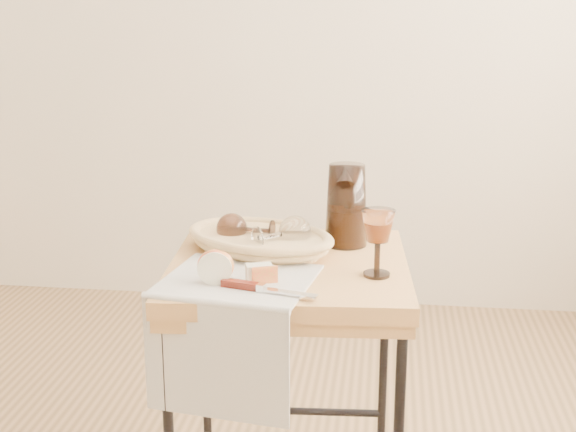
% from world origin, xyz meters
% --- Properties ---
extents(side_table, '(0.61, 0.61, 0.72)m').
position_xyz_m(side_table, '(0.41, 0.20, 0.36)').
color(side_table, olive).
rests_on(side_table, floor).
extents(tea_towel, '(0.37, 0.34, 0.01)m').
position_xyz_m(tea_towel, '(0.31, 0.05, 0.73)').
color(tea_towel, white).
rests_on(tea_towel, side_table).
extents(bread_basket, '(0.41, 0.35, 0.05)m').
position_xyz_m(bread_basket, '(0.33, 0.27, 0.75)').
color(bread_basket, tan).
rests_on(bread_basket, side_table).
extents(goblet_lying_a, '(0.14, 0.09, 0.08)m').
position_xyz_m(goblet_lying_a, '(0.30, 0.29, 0.78)').
color(goblet_lying_a, brown).
rests_on(goblet_lying_a, bread_basket).
extents(goblet_lying_b, '(0.16, 0.15, 0.08)m').
position_xyz_m(goblet_lying_b, '(0.38, 0.25, 0.78)').
color(goblet_lying_b, white).
rests_on(goblet_lying_b, bread_basket).
extents(pitcher, '(0.16, 0.23, 0.25)m').
position_xyz_m(pitcher, '(0.54, 0.36, 0.83)').
color(pitcher, black).
rests_on(pitcher, side_table).
extents(wine_goblet, '(0.10, 0.10, 0.16)m').
position_xyz_m(wine_goblet, '(0.62, 0.12, 0.80)').
color(wine_goblet, white).
rests_on(wine_goblet, side_table).
extents(apple_half, '(0.09, 0.05, 0.08)m').
position_xyz_m(apple_half, '(0.27, 0.02, 0.77)').
color(apple_half, red).
rests_on(apple_half, tea_towel).
extents(apple_wedge, '(0.06, 0.05, 0.04)m').
position_xyz_m(apple_wedge, '(0.36, 0.04, 0.75)').
color(apple_wedge, white).
rests_on(apple_wedge, tea_towel).
extents(table_knife, '(0.21, 0.08, 0.02)m').
position_xyz_m(table_knife, '(0.38, -0.02, 0.74)').
color(table_knife, silver).
rests_on(table_knife, tea_towel).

